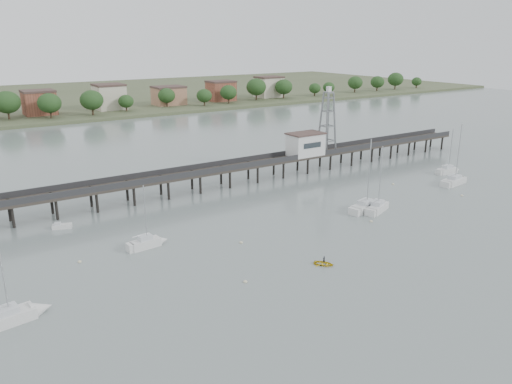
% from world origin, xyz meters
% --- Properties ---
extents(ground_plane, '(500.00, 500.00, 0.00)m').
position_xyz_m(ground_plane, '(0.00, 0.00, 0.00)').
color(ground_plane, slate).
rests_on(ground_plane, ground).
extents(pier, '(150.00, 5.00, 5.50)m').
position_xyz_m(pier, '(0.00, 60.00, 3.79)').
color(pier, '#2D2823').
rests_on(pier, ground).
extents(pier_building, '(8.40, 5.40, 5.30)m').
position_xyz_m(pier_building, '(25.00, 60.00, 6.67)').
color(pier_building, silver).
rests_on(pier_building, ground).
extents(lattice_tower, '(3.20, 3.20, 15.50)m').
position_xyz_m(lattice_tower, '(31.50, 60.00, 11.10)').
color(lattice_tower, slate).
rests_on(lattice_tower, ground).
extents(sailboat_c, '(7.87, 4.81, 12.60)m').
position_xyz_m(sailboat_c, '(19.52, 31.12, 0.65)').
color(sailboat_c, silver).
rests_on(sailboat_c, ground).
extents(sailboat_a, '(8.30, 3.53, 13.30)m').
position_xyz_m(sailboat_a, '(-42.43, 26.86, 0.64)').
color(sailboat_a, silver).
rests_on(sailboat_a, ground).
extents(sailboat_d, '(8.65, 3.51, 13.88)m').
position_xyz_m(sailboat_d, '(46.71, 34.19, 0.64)').
color(sailboat_d, silver).
rests_on(sailboat_d, ground).
extents(sailboat_b, '(6.13, 2.27, 10.13)m').
position_xyz_m(sailboat_b, '(-22.26, 38.26, 0.66)').
color(sailboat_b, silver).
rests_on(sailboat_b, ground).
extents(sailboat_e, '(6.59, 2.42, 10.85)m').
position_xyz_m(sailboat_e, '(52.63, 40.38, 0.66)').
color(sailboat_e, silver).
rests_on(sailboat_e, ground).
extents(sailboat_f, '(8.82, 4.25, 14.00)m').
position_xyz_m(sailboat_f, '(18.35, 32.55, 0.64)').
color(sailboat_f, silver).
rests_on(sailboat_f, ground).
extents(white_tender, '(3.31, 2.24, 1.19)m').
position_xyz_m(white_tender, '(-31.70, 53.46, 0.37)').
color(white_tender, silver).
rests_on(white_tender, ground).
extents(yellow_dinghy, '(1.96, 1.65, 2.81)m').
position_xyz_m(yellow_dinghy, '(-4.46, 18.90, 0.00)').
color(yellow_dinghy, yellow).
rests_on(yellow_dinghy, ground).
extents(dinghy_occupant, '(0.43, 1.06, 0.25)m').
position_xyz_m(dinghy_occupant, '(-4.46, 18.90, 0.00)').
color(dinghy_occupant, black).
rests_on(dinghy_occupant, ground).
extents(mooring_buoys, '(72.79, 21.17, 0.39)m').
position_xyz_m(mooring_buoys, '(4.73, 31.22, 0.08)').
color(mooring_buoys, beige).
rests_on(mooring_buoys, ground).
extents(far_shore, '(500.00, 170.00, 10.40)m').
position_xyz_m(far_shore, '(0.36, 239.58, 0.95)').
color(far_shore, '#475133').
rests_on(far_shore, ground).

